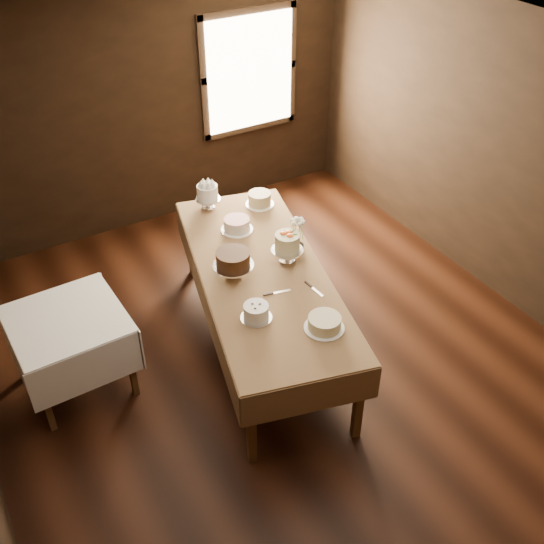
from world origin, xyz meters
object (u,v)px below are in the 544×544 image
(display_table, at_px, (262,277))
(side_table, at_px, (68,326))
(flower_vase, at_px, (297,244))
(cake_server_b, at_px, (317,292))
(cake_lattice, at_px, (237,225))
(cake_swirl, at_px, (256,312))
(cake_server_d, at_px, (292,248))
(cake_chocolate, at_px, (233,265))
(cake_cream, at_px, (324,323))
(cake_server_a, at_px, (282,291))
(cake_meringue, at_px, (208,198))
(cake_speckled, at_px, (260,199))
(cake_flowers, at_px, (287,249))
(cake_server_c, at_px, (241,248))

(display_table, bearing_deg, side_table, 168.31)
(display_table, distance_m, flower_vase, 0.47)
(cake_server_b, bearing_deg, cake_lattice, -178.38)
(side_table, height_order, cake_swirl, cake_swirl)
(cake_server_b, height_order, cake_server_d, same)
(cake_lattice, relative_size, cake_server_b, 1.30)
(cake_chocolate, distance_m, cake_cream, 1.01)
(cake_lattice, bearing_deg, cake_swirl, -111.00)
(cake_swirl, bearing_deg, cake_server_a, 28.20)
(cake_meringue, distance_m, cake_speckled, 0.52)
(cake_lattice, relative_size, cake_swirl, 1.19)
(cake_lattice, bearing_deg, cake_chocolate, -119.93)
(display_table, distance_m, cake_swirl, 0.65)
(display_table, height_order, cake_server_b, cake_server_b)
(display_table, height_order, cake_cream, cake_cream)
(side_table, height_order, cake_server_a, cake_server_a)
(cake_chocolate, bearing_deg, cake_speckled, 49.92)
(cake_server_a, distance_m, cake_server_d, 0.65)
(cake_swirl, height_order, cake_cream, cake_swirl)
(cake_server_b, bearing_deg, cake_flowers, 173.40)
(cake_speckled, relative_size, cake_server_d, 1.35)
(cake_server_d, bearing_deg, cake_swirl, -169.35)
(cake_swirl, relative_size, cake_server_a, 1.09)
(cake_speckled, height_order, cake_server_d, cake_speckled)
(display_table, height_order, cake_swirl, cake_swirl)
(cake_cream, distance_m, flower_vase, 1.09)
(display_table, xyz_separation_m, cake_lattice, (0.12, 0.69, 0.12))
(side_table, xyz_separation_m, cake_server_c, (1.66, 0.05, 0.18))
(side_table, bearing_deg, cake_speckled, 16.47)
(cake_meringue, distance_m, cake_server_a, 1.55)
(side_table, distance_m, cake_meringue, 1.94)
(display_table, bearing_deg, cake_speckled, 61.44)
(flower_vase, bearing_deg, cake_cream, -110.78)
(cake_chocolate, xyz_separation_m, flower_vase, (0.68, 0.05, -0.05))
(display_table, relative_size, cake_server_a, 12.14)
(cake_flowers, relative_size, cake_cream, 0.80)
(cake_meringue, distance_m, cake_server_d, 1.10)
(cake_speckled, distance_m, cake_server_a, 1.44)
(cake_server_b, distance_m, flower_vase, 0.64)
(side_table, distance_m, cake_lattice, 1.82)
(cake_server_b, bearing_deg, cake_meringue, -178.48)
(cake_meringue, bearing_deg, display_table, -92.97)
(cake_server_a, bearing_deg, cake_lattice, 95.74)
(cake_chocolate, height_order, cake_flowers, cake_flowers)
(cake_swirl, height_order, cake_server_b, cake_swirl)
(cake_swirl, height_order, cake_server_d, cake_swirl)
(cake_server_b, relative_size, cake_server_c, 1.00)
(cake_server_c, bearing_deg, cake_flowers, -139.93)
(cake_meringue, xyz_separation_m, cake_lattice, (0.06, -0.51, -0.07))
(cake_meringue, xyz_separation_m, flower_vase, (0.38, -1.09, -0.06))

